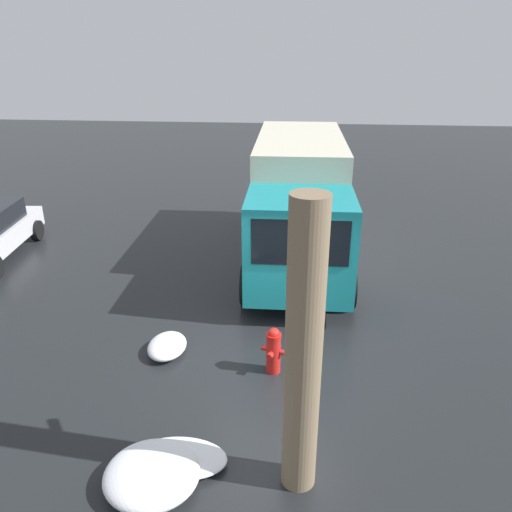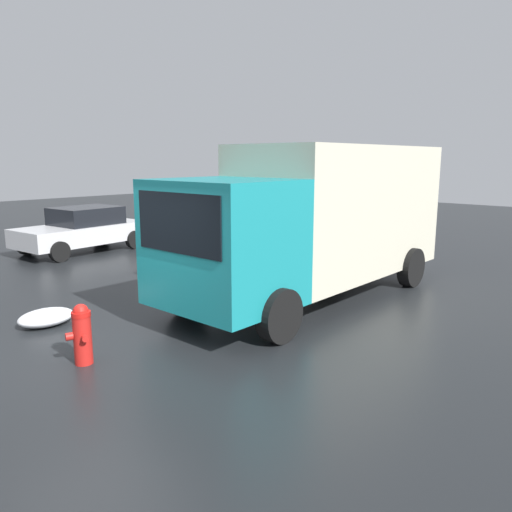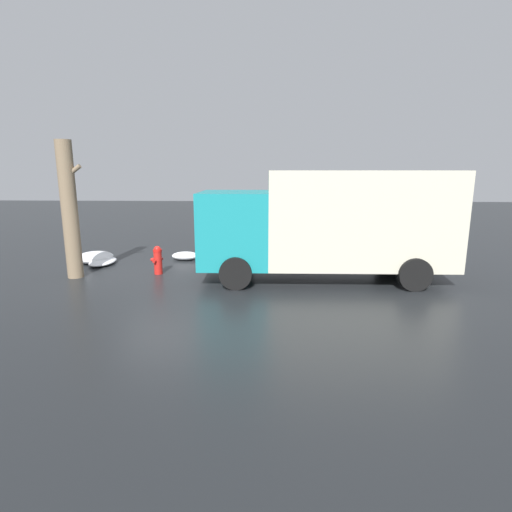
{
  "view_description": "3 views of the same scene",
  "coord_description": "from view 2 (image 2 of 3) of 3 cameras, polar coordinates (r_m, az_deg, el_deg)",
  "views": [
    {
      "loc": [
        -7.53,
        -0.36,
        5.53
      ],
      "look_at": [
        3.26,
        0.61,
        0.86
      ],
      "focal_mm": 35.0,
      "sensor_mm": 36.0,
      "label": 1
    },
    {
      "loc": [
        -3.33,
        -6.45,
        2.93
      ],
      "look_at": [
        2.95,
        -0.69,
        1.26
      ],
      "focal_mm": 35.0,
      "sensor_mm": 36.0,
      "label": 2
    },
    {
      "loc": [
        3.58,
        -12.04,
        3.21
      ],
      "look_at": [
        3.11,
        -0.67,
        0.75
      ],
      "focal_mm": 28.0,
      "sensor_mm": 36.0,
      "label": 3
    }
  ],
  "objects": [
    {
      "name": "parked_car",
      "position": [
        16.82,
        -19.17,
        2.93
      ],
      "size": [
        4.15,
        2.31,
        1.41
      ],
      "rotation": [
        0.0,
        0.0,
        1.67
      ],
      "color": "silver",
      "rests_on": "ground_plane"
    },
    {
      "name": "delivery_truck",
      "position": [
        10.61,
        7.17,
        4.49
      ],
      "size": [
        7.32,
        2.65,
        3.19
      ],
      "rotation": [
        0.0,
        0.0,
        1.59
      ],
      "color": "teal",
      "rests_on": "ground_plane"
    },
    {
      "name": "ground_plane",
      "position": [
        7.83,
        -19.02,
        -11.52
      ],
      "size": [
        60.0,
        60.0,
        0.0
      ],
      "primitive_type": "plane",
      "color": "black"
    },
    {
      "name": "snow_pile_by_hydrant",
      "position": [
        9.72,
        -22.86,
        -6.48
      ],
      "size": [
        0.98,
        0.73,
        0.28
      ],
      "color": "white",
      "rests_on": "ground_plane"
    },
    {
      "name": "fire_hydrant",
      "position": [
        7.67,
        -19.27,
        -8.33
      ],
      "size": [
        0.37,
        0.47,
        0.9
      ],
      "rotation": [
        0.0,
        0.0,
        2.83
      ],
      "color": "red",
      "rests_on": "ground_plane"
    }
  ]
}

